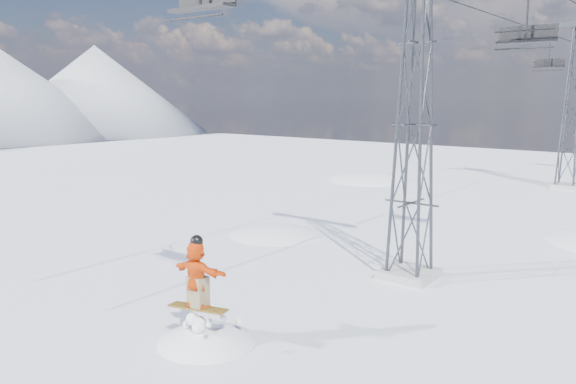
% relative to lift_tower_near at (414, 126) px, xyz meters
% --- Properties ---
extents(ground, '(120.00, 120.00, 0.00)m').
position_rel_lift_tower_near_xyz_m(ground, '(-0.80, -8.00, -5.47)').
color(ground, white).
rests_on(ground, ground).
extents(snow_terrain, '(39.00, 37.00, 22.00)m').
position_rel_lift_tower_near_xyz_m(snow_terrain, '(-5.57, 13.24, -15.06)').
color(snow_terrain, white).
rests_on(snow_terrain, ground).
extents(lift_tower_near, '(5.20, 1.80, 11.43)m').
position_rel_lift_tower_near_xyz_m(lift_tower_near, '(0.00, 0.00, 0.00)').
color(lift_tower_near, '#999999').
rests_on(lift_tower_near, ground).
extents(lift_tower_far, '(5.20, 1.80, 11.43)m').
position_rel_lift_tower_near_xyz_m(lift_tower_far, '(0.00, 25.00, 0.00)').
color(lift_tower_far, '#999999').
rests_on(lift_tower_far, ground).
extents(haul_cables, '(4.46, 51.00, 0.06)m').
position_rel_lift_tower_near_xyz_m(haul_cables, '(0.00, 11.50, 5.38)').
color(haul_cables, black).
rests_on(haul_cables, ground).
extents(lift_chair_near, '(2.00, 0.58, 2.49)m').
position_rel_lift_tower_near_xyz_m(lift_chair_near, '(-2.20, -7.78, 3.39)').
color(lift_chair_near, black).
rests_on(lift_chair_near, ground).
extents(lift_chair_mid, '(2.14, 0.61, 2.65)m').
position_rel_lift_tower_near_xyz_m(lift_chair_mid, '(2.20, 4.73, 3.26)').
color(lift_chair_mid, black).
rests_on(lift_chair_mid, ground).
extents(lift_chair_far, '(2.09, 0.60, 2.60)m').
position_rel_lift_tower_near_xyz_m(lift_chair_far, '(-2.20, 26.92, 3.30)').
color(lift_chair_far, black).
rests_on(lift_chair_far, ground).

